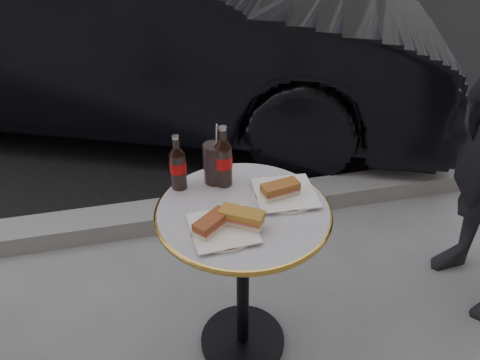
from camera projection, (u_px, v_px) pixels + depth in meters
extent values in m
plane|color=gray|center=(243.00, 342.00, 2.04)|extent=(80.00, 80.00, 0.00)
cube|color=black|center=(154.00, 25.00, 6.08)|extent=(40.00, 8.00, 0.00)
cube|color=gray|center=(207.00, 210.00, 2.74)|extent=(40.00, 0.20, 0.12)
cylinder|color=silver|center=(223.00, 230.00, 1.52)|extent=(0.24, 0.24, 0.01)
cylinder|color=white|center=(285.00, 194.00, 1.69)|extent=(0.27, 0.27, 0.01)
cube|color=brown|center=(212.00, 224.00, 1.50)|extent=(0.14, 0.13, 0.05)
cube|color=#AF762C|center=(242.00, 218.00, 1.53)|extent=(0.16, 0.13, 0.05)
cube|color=#9B5927|center=(280.00, 190.00, 1.66)|extent=(0.15, 0.09, 0.05)
cylinder|color=black|center=(214.00, 163.00, 1.72)|extent=(0.08, 0.08, 0.16)
imported|color=black|center=(136.00, 28.00, 3.42)|extent=(3.17, 4.74, 1.48)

